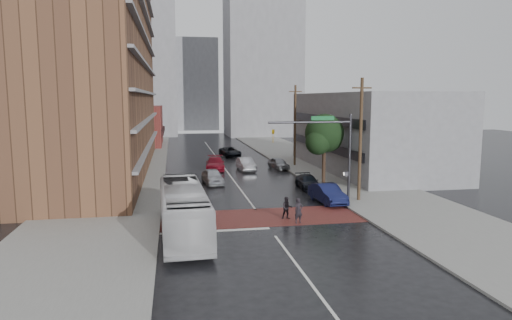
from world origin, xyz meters
TOP-DOWN VIEW (x-y plane):
  - ground at (0.00, 0.00)m, footprint 160.00×160.00m
  - crosswalk at (0.00, 0.50)m, footprint 14.00×5.00m
  - sidewalk_west at (-11.50, 25.00)m, footprint 9.00×90.00m
  - sidewalk_east at (11.50, 25.00)m, footprint 9.00×90.00m
  - apartment_block at (-14.00, 24.00)m, footprint 10.00×44.00m
  - storefront_west at (-12.00, 54.00)m, footprint 8.00×16.00m
  - building_east at (16.50, 20.00)m, footprint 11.00×26.00m
  - distant_tower_west at (-14.00, 78.00)m, footprint 18.00×16.00m
  - distant_tower_east at (14.00, 72.00)m, footprint 16.00×14.00m
  - distant_tower_center at (0.00, 95.00)m, footprint 12.00×10.00m
  - street_tree at (8.52, 12.03)m, footprint 4.20×4.10m
  - signal_mast at (5.85, 2.50)m, footprint 6.50×0.30m
  - utility_pole_near at (8.80, 4.00)m, footprint 1.60×0.26m
  - utility_pole_far at (8.80, 24.00)m, footprint 1.60×0.26m
  - transit_bus at (-5.50, -2.72)m, footprint 3.05×11.35m
  - pedestrian_a at (2.19, -1.47)m, footprint 0.73×0.59m
  - pedestrian_b at (1.69, -0.24)m, footprint 0.79×0.62m
  - car_travel_a at (-2.29, 13.83)m, footprint 2.21×4.56m
  - car_travel_b at (2.27, 21.57)m, footprint 1.88×4.67m
  - car_travel_c at (-1.22, 22.68)m, footprint 2.57×5.43m
  - suv_travel at (2.07, 34.94)m, footprint 3.11×5.27m
  - car_parked_near at (6.13, 4.00)m, footprint 2.05×4.79m
  - car_parked_mid at (6.30, 10.00)m, footprint 1.81×4.29m
  - car_parked_far at (6.30, 22.07)m, footprint 2.22×4.19m

SIDE VIEW (x-z plane):
  - ground at x=0.00m, z-range 0.00..0.00m
  - crosswalk at x=0.00m, z-range 0.00..0.02m
  - sidewalk_west at x=-11.50m, z-range 0.00..0.15m
  - sidewalk_east at x=11.50m, z-range 0.00..0.15m
  - car_parked_mid at x=6.30m, z-range 0.00..1.23m
  - car_parked_far at x=6.30m, z-range 0.00..1.36m
  - suv_travel at x=2.07m, z-range 0.00..1.38m
  - car_travel_a at x=-2.29m, z-range 0.00..1.50m
  - car_travel_b at x=2.27m, z-range 0.00..1.51m
  - car_travel_c at x=-1.22m, z-range 0.00..1.53m
  - car_parked_near at x=6.13m, z-range 0.00..1.54m
  - pedestrian_b at x=1.69m, z-range 0.00..1.57m
  - pedestrian_a at x=2.19m, z-range 0.00..1.73m
  - transit_bus at x=-5.50m, z-range 0.00..3.14m
  - storefront_west at x=-12.00m, z-range 0.00..7.00m
  - building_east at x=16.50m, z-range 0.00..9.00m
  - signal_mast at x=5.85m, z-range 1.13..8.33m
  - street_tree at x=8.52m, z-range 1.28..8.18m
  - utility_pole_near at x=8.80m, z-range 0.14..10.14m
  - utility_pole_far at x=8.80m, z-range 0.14..10.14m
  - distant_tower_center at x=0.00m, z-range 0.00..24.00m
  - apartment_block at x=-14.00m, z-range 0.00..28.00m
  - distant_tower_west at x=-14.00m, z-range 0.00..32.00m
  - distant_tower_east at x=14.00m, z-range 0.00..36.00m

